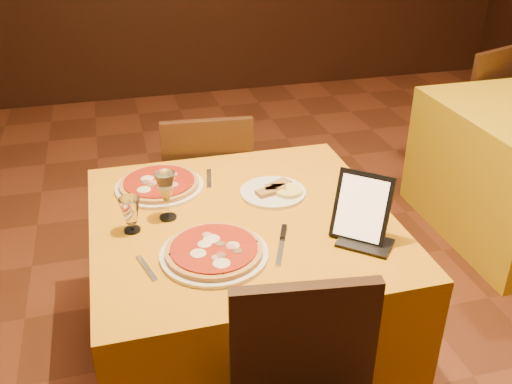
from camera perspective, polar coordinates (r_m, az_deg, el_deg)
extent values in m
cube|color=#5E2D19|center=(2.82, 9.45, -12.96)|extent=(6.00, 7.00, 0.01)
cube|color=orange|center=(2.34, -1.33, -10.40)|extent=(1.10, 1.10, 0.75)
cylinder|color=white|center=(1.91, -4.20, -6.22)|extent=(0.36, 0.36, 0.01)
cylinder|color=#AD4C23|center=(1.90, -4.22, -5.82)|extent=(0.33, 0.33, 0.02)
cylinder|color=white|center=(2.35, -9.63, 0.53)|extent=(0.36, 0.36, 0.01)
cylinder|color=#AD4C23|center=(2.34, -9.66, 0.87)|extent=(0.32, 0.32, 0.02)
cylinder|color=white|center=(2.27, 1.70, -0.03)|extent=(0.26, 0.26, 0.01)
cylinder|color=olive|center=(2.26, 1.71, 0.35)|extent=(0.16, 0.16, 0.02)
cube|color=black|center=(1.98, 10.53, -1.52)|extent=(0.21, 0.20, 0.23)
cube|color=silver|center=(1.95, 2.53, -5.49)|extent=(0.10, 0.21, 0.01)
cube|color=silver|center=(1.88, -10.87, -7.48)|extent=(0.06, 0.15, 0.01)
cube|color=silver|center=(2.39, -4.72, 1.34)|extent=(0.05, 0.17, 0.01)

